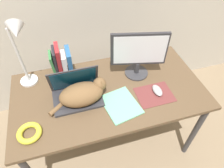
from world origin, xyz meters
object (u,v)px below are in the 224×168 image
book_row (62,63)px  desk_lamp (19,44)px  external_monitor (139,53)px  cable_coil (29,133)px  computer_mouse (157,90)px  laptop (77,93)px  cat (83,93)px  notepad (121,105)px

book_row → desk_lamp: 0.34m
external_monitor → cable_coil: 0.90m
book_row → external_monitor: bearing=-16.4°
computer_mouse → desk_lamp: size_ratio=0.21×
laptop → desk_lamp: (-0.29, 0.23, 0.31)m
laptop → cat: laptop is taller
cable_coil → notepad: bearing=5.7°
cat → notepad: (0.23, -0.11, -0.07)m
notepad → cat: bearing=154.6°
book_row → desk_lamp: desk_lamp is taller
computer_mouse → cable_coil: bearing=-173.7°
cat → cable_coil: size_ratio=2.77×
computer_mouse → desk_lamp: 0.98m
laptop → external_monitor: bearing=12.9°
cat → desk_lamp: (-0.33, 0.27, 0.29)m
computer_mouse → cable_coil: cable_coil is taller
external_monitor → desk_lamp: desk_lamp is taller
notepad → desk_lamp: bearing=145.8°
book_row → cable_coil: (-0.27, -0.49, -0.09)m
laptop → notepad: (0.27, -0.15, -0.04)m
desk_lamp → cable_coil: desk_lamp is taller
cat → computer_mouse: 0.53m
cat → book_row: book_row is taller
external_monitor → cable_coil: bearing=-158.2°
computer_mouse → notepad: bearing=-172.3°
book_row → laptop: bearing=-77.5°
external_monitor → desk_lamp: (-0.78, 0.12, 0.16)m
cat → external_monitor: (0.45, 0.16, 0.12)m
external_monitor → book_row: bearing=163.6°
laptop → book_row: bearing=102.5°
desk_lamp → notepad: size_ratio=1.75×
cat → notepad: 0.27m
desk_lamp → notepad: (0.56, -0.38, -0.35)m
cable_coil → notepad: 0.60m
desk_lamp → laptop: bearing=-38.2°
cat → cable_coil: bearing=-155.0°
cable_coil → notepad: size_ratio=0.50×
cat → computer_mouse: cat is taller
laptop → book_row: book_row is taller
laptop → book_row: (-0.06, 0.27, 0.06)m
computer_mouse → cat: bearing=172.1°
notepad → book_row: bearing=128.0°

